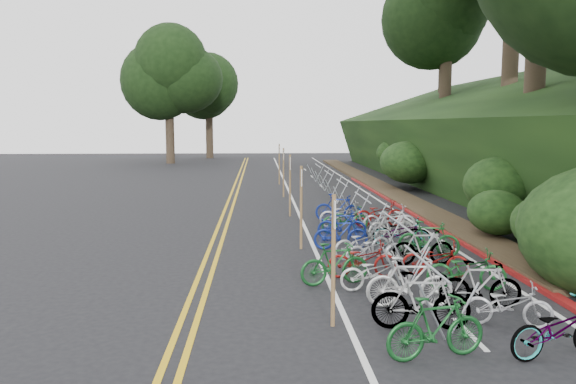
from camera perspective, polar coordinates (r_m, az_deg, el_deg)
name	(u,v)px	position (r m, az deg, el deg)	size (l,w,h in m)	color
ground	(290,302)	(12.08, 0.24, -11.06)	(120.00, 120.00, 0.00)	black
road_markings	(292,220)	(21.92, 0.42, -2.84)	(7.47, 80.00, 0.01)	gold
red_curb	(407,210)	(24.59, 12.03, -1.81)	(0.25, 28.00, 0.10)	maroon
embankment	(504,145)	(33.42, 21.13, 4.49)	(14.30, 48.14, 9.11)	black
bike_rack_front	(424,275)	(11.47, 13.69, -8.17)	(1.09, 2.99, 1.06)	#969BA4
bike_racks_rest	(342,189)	(24.91, 5.47, 0.29)	(1.14, 23.00, 1.17)	#969BA4
signpost_near	(333,252)	(10.34, 4.64, -6.06)	(0.08, 0.40, 2.47)	brown
signposts_rest	(286,174)	(25.60, -0.16, 1.79)	(0.08, 18.40, 2.50)	brown
bike_front	(335,264)	(13.18, 4.76, -7.28)	(1.67, 0.47, 1.00)	#144C1E
bike_valet	(394,245)	(15.48, 10.71, -5.31)	(3.10, 14.45, 1.09)	#144C1E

